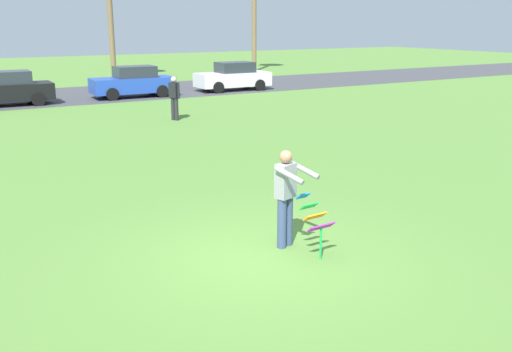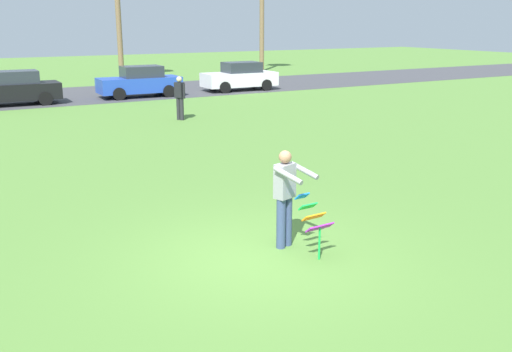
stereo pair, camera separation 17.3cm
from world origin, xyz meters
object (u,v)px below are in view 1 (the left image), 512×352
Objects in this scene: parked_car_white at (233,77)px; parked_car_blue at (133,82)px; person_kite_flyer at (286,195)px; parked_car_black at (6,89)px; person_walker_near at (174,97)px; kite_held at (315,218)px.

parked_car_blue is at bearing -180.00° from parked_car_white.
parked_car_black is (-1.66, 21.18, -0.18)m from person_kite_flyer.
parked_car_blue and parked_car_white have the same top height.
person_kite_flyer is at bearing -104.78° from person_walker_near.
person_kite_flyer is 1.00× the size of person_walker_near.
person_kite_flyer is 0.41× the size of parked_car_white.
person_kite_flyer is at bearing -116.10° from parked_car_white.
person_walker_near is at bearing 75.22° from person_kite_flyer.
person_walker_near is at bearing -96.96° from parked_car_blue.
parked_car_blue is 7.81m from person_walker_near.
parked_car_white is at bearing 48.60° from person_walker_near.
parked_car_black is at bearing 94.47° from person_kite_flyer.
parked_car_white is (10.20, 21.78, 0.09)m from kite_held.
kite_held is 0.25× the size of parked_car_black.
person_kite_flyer is at bearing -101.97° from parked_car_blue.
kite_held is 0.60× the size of person_walker_near.
person_kite_flyer is 13.89m from person_walker_near.
person_kite_flyer is 1.66× the size of kite_held.
parked_car_black is (-1.84, 21.78, 0.09)m from kite_held.
kite_held is at bearing -85.18° from parked_car_black.
parked_car_black is 9.34m from person_walker_near.
kite_held is 0.25× the size of parked_car_white.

